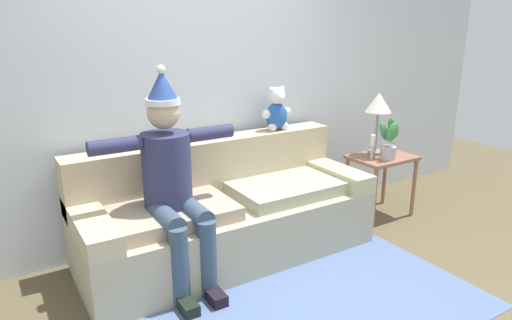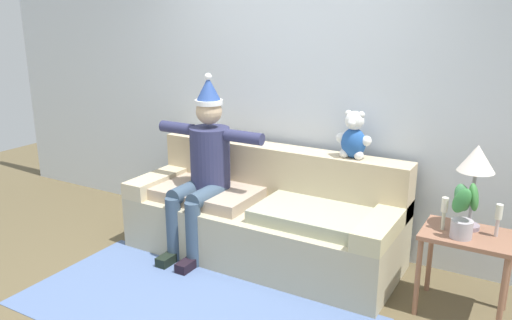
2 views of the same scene
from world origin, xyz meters
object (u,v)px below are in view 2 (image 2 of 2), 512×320
object	(u,v)px
potted_plant	(464,211)
table_lamp	(477,163)
candle_short	(499,216)
teddy_bear	(354,137)
candle_tall	(444,209)
person_seated	(204,164)
side_table	(467,247)
couch	(264,216)

from	to	relation	value
potted_plant	table_lamp	bearing A→B (deg)	83.73
table_lamp	candle_short	bearing A→B (deg)	-14.65
candle_short	table_lamp	bearing A→B (deg)	165.35
teddy_bear	potted_plant	world-z (taller)	teddy_bear
table_lamp	candle_tall	bearing A→B (deg)	-144.95
person_seated	teddy_bear	world-z (taller)	person_seated
side_table	candle_short	world-z (taller)	candle_short
candle_tall	candle_short	xyz separation A→B (m)	(0.33, 0.06, -0.00)
teddy_bear	candle_short	xyz separation A→B (m)	(1.12, -0.32, -0.32)
couch	potted_plant	bearing A→B (deg)	-7.06
table_lamp	candle_tall	world-z (taller)	table_lamp
potted_plant	candle_short	xyz separation A→B (m)	(0.19, 0.13, -0.04)
person_seated	table_lamp	xyz separation A→B (m)	(2.09, 0.15, 0.28)
teddy_bear	side_table	distance (m)	1.17
candle_short	potted_plant	bearing A→B (deg)	-146.01
person_seated	table_lamp	world-z (taller)	person_seated
side_table	potted_plant	bearing A→B (deg)	-109.12
couch	person_seated	world-z (taller)	person_seated
person_seated	potted_plant	distance (m)	2.07
candle_short	person_seated	bearing A→B (deg)	-177.34
side_table	teddy_bear	bearing A→B (deg)	159.12
potted_plant	candle_tall	bearing A→B (deg)	151.54
teddy_bear	candle_short	distance (m)	1.21
couch	table_lamp	world-z (taller)	table_lamp
candle_tall	couch	bearing A→B (deg)	175.09
teddy_bear	potted_plant	distance (m)	1.07
table_lamp	potted_plant	distance (m)	0.33
potted_plant	candle_short	distance (m)	0.24
couch	person_seated	bearing A→B (deg)	-160.95
person_seated	potted_plant	world-z (taller)	person_seated
teddy_bear	potted_plant	bearing A→B (deg)	-26.25
candle_tall	candle_short	world-z (taller)	candle_tall
couch	teddy_bear	distance (m)	1.01
teddy_bear	table_lamp	size ratio (longest dim) A/B	0.65
teddy_bear	candle_short	world-z (taller)	teddy_bear
teddy_bear	candle_short	bearing A→B (deg)	-16.18
side_table	couch	bearing A→B (deg)	176.29
person_seated	candle_tall	xyz separation A→B (m)	(1.94, 0.05, -0.03)
couch	side_table	distance (m)	1.62
side_table	candle_tall	bearing A→B (deg)	-173.00
person_seated	candle_short	distance (m)	2.27
candle_tall	side_table	bearing A→B (deg)	7.00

